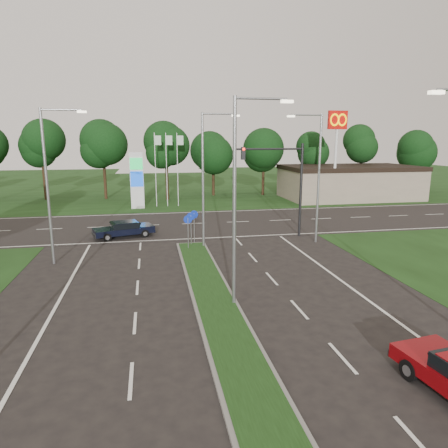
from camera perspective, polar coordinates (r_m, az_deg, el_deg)
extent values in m
plane|color=black|center=(12.93, 3.63, -22.23)|extent=(160.00, 160.00, 0.00)
cube|color=black|center=(65.81, -8.23, 5.49)|extent=(160.00, 50.00, 0.02)
cube|color=black|center=(35.21, -5.97, -0.02)|extent=(160.00, 12.00, 0.02)
cube|color=slate|center=(16.28, 0.08, -14.29)|extent=(2.00, 26.00, 0.12)
cube|color=gray|center=(52.79, 17.45, 5.68)|extent=(16.00, 9.00, 4.00)
cylinder|color=gray|center=(16.95, 1.49, 2.58)|extent=(0.16, 0.16, 9.00)
cylinder|color=gray|center=(17.07, 5.36, 17.42)|extent=(2.20, 0.10, 0.10)
cube|color=#FFF2CC|center=(17.39, 9.00, 16.89)|extent=(0.50, 0.22, 0.12)
cylinder|color=gray|center=(26.73, -3.03, 6.00)|extent=(0.16, 0.16, 9.00)
cylinder|color=gray|center=(26.80, -0.71, 15.46)|extent=(2.20, 0.10, 0.10)
cube|color=#FFF2CC|center=(27.01, 1.67, 15.21)|extent=(0.50, 0.22, 0.12)
cylinder|color=gray|center=(25.18, -23.92, 4.63)|extent=(0.16, 0.16, 9.00)
cylinder|color=gray|center=(24.85, -22.25, 14.88)|extent=(2.20, 0.10, 0.10)
cube|color=#FFF2CC|center=(24.66, -19.64, 14.86)|extent=(0.50, 0.22, 0.12)
cylinder|color=gray|center=(28.97, 13.36, 6.16)|extent=(0.16, 0.16, 9.00)
cylinder|color=gray|center=(28.45, 11.70, 15.01)|extent=(2.20, 0.10, 0.10)
cube|color=#FFF2CC|center=(28.06, 9.54, 14.94)|extent=(0.50, 0.22, 0.12)
cube|color=#FFF2CC|center=(15.66, 28.06, 16.25)|extent=(0.50, 0.22, 0.12)
cylinder|color=black|center=(30.72, 10.91, 4.70)|extent=(0.20, 0.20, 7.00)
cylinder|color=black|center=(29.67, 6.58, 10.60)|extent=(5.00, 0.14, 0.14)
cube|color=black|center=(29.15, 2.74, 10.05)|extent=(0.28, 0.28, 0.90)
sphere|color=#FF190C|center=(28.97, 2.83, 10.63)|extent=(0.20, 0.20, 0.20)
cylinder|color=gray|center=(26.68, -5.15, -1.45)|extent=(0.06, 0.06, 2.20)
cylinder|color=#0C26A5|center=(26.47, -5.19, 0.66)|extent=(0.56, 0.04, 0.56)
cylinder|color=gray|center=(27.68, -4.73, -0.95)|extent=(0.06, 0.06, 2.20)
cylinder|color=#0C26A5|center=(27.48, -4.76, 1.08)|extent=(0.56, 0.04, 0.56)
cylinder|color=gray|center=(28.39, -4.27, -0.62)|extent=(0.06, 0.06, 2.20)
cylinder|color=#0C26A5|center=(28.19, -4.31, 1.37)|extent=(0.56, 0.04, 0.56)
cube|color=silver|center=(43.58, -12.33, 6.06)|extent=(1.40, 0.30, 6.00)
cube|color=#0CA53F|center=(43.26, -12.44, 8.41)|extent=(1.30, 0.08, 1.20)
cube|color=#0C3FBF|center=(43.38, -12.35, 6.30)|extent=(1.30, 0.08, 1.60)
cylinder|color=silver|center=(44.48, -9.76, 7.57)|extent=(0.08, 0.08, 8.00)
cube|color=#B2D8B2|center=(44.36, -9.44, 11.71)|extent=(0.70, 0.02, 1.00)
cylinder|color=silver|center=(44.51, -8.20, 7.62)|extent=(0.08, 0.08, 8.00)
cube|color=#B2D8B2|center=(44.41, -7.86, 11.76)|extent=(0.70, 0.02, 1.00)
cylinder|color=silver|center=(44.58, -6.65, 7.67)|extent=(0.08, 0.08, 8.00)
cube|color=#B2D8B2|center=(44.49, -6.29, 11.80)|extent=(0.70, 0.02, 1.00)
cylinder|color=silver|center=(47.20, 15.61, 8.77)|extent=(0.30, 0.30, 10.00)
cube|color=#BF0C07|center=(47.19, 15.92, 14.10)|extent=(2.20, 0.35, 2.00)
torus|color=#FFC600|center=(46.80, 15.53, 14.15)|extent=(1.06, 0.16, 1.06)
torus|color=#FFC600|center=(47.20, 16.55, 14.07)|extent=(1.06, 0.16, 1.06)
cylinder|color=black|center=(50.68, -7.54, 6.11)|extent=(0.36, 0.36, 4.40)
sphere|color=black|center=(50.43, -7.67, 10.98)|extent=(6.00, 6.00, 6.00)
sphere|color=black|center=(50.24, -7.34, 12.12)|extent=(4.80, 4.80, 4.80)
cylinder|color=black|center=(14.23, 24.95, -18.40)|extent=(0.29, 0.68, 0.66)
cube|color=black|center=(31.15, -14.13, -0.87)|extent=(4.69, 2.93, 0.45)
cube|color=black|center=(31.08, -14.01, -0.09)|extent=(2.27, 1.99, 0.42)
cube|color=black|center=(31.04, -14.03, 0.29)|extent=(1.91, 1.81, 0.04)
cylinder|color=black|center=(30.16, -16.35, -1.87)|extent=(0.65, 0.36, 0.61)
cylinder|color=black|center=(31.73, -16.89, -1.24)|extent=(0.65, 0.36, 0.61)
cylinder|color=black|center=(30.76, -11.23, -1.35)|extent=(0.65, 0.36, 0.61)
cylinder|color=black|center=(32.29, -12.02, -0.75)|extent=(0.65, 0.36, 0.61)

